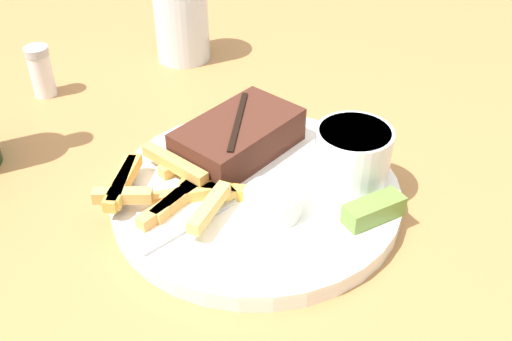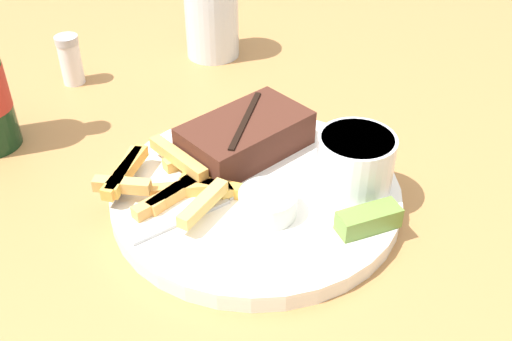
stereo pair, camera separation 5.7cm
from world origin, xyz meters
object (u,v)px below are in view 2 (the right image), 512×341
at_px(dipping_sauce_cup, 268,202).
at_px(fork_utensil, 191,215).
at_px(pickle_spear, 369,219).
at_px(steak_portion, 246,136).
at_px(dinner_plate, 256,194).
at_px(coleslaw_cup, 355,160).
at_px(salt_shaker, 70,60).
at_px(drinking_glass, 212,15).

xyz_separation_m(dipping_sauce_cup, fork_utensil, (-0.05, 0.05, -0.01)).
relative_size(pickle_spear, fork_utensil, 0.46).
bearing_deg(steak_portion, dinner_plate, -123.52).
bearing_deg(dipping_sauce_cup, dinner_plate, 61.88).
xyz_separation_m(coleslaw_cup, pickle_spear, (-0.04, -0.05, -0.02)).
distance_m(coleslaw_cup, salt_shaker, 0.41).
bearing_deg(salt_shaker, pickle_spear, -85.31).
distance_m(pickle_spear, salt_shaker, 0.46).
height_order(pickle_spear, fork_utensil, pickle_spear).
bearing_deg(salt_shaker, steak_portion, -82.21).
bearing_deg(steak_portion, fork_utensil, -158.61).
bearing_deg(pickle_spear, fork_utensil, 130.82).
relative_size(fork_utensil, salt_shaker, 2.07).
relative_size(coleslaw_cup, pickle_spear, 1.20).
xyz_separation_m(steak_portion, drinking_glass, (0.15, 0.23, 0.02)).
bearing_deg(salt_shaker, dinner_plate, -89.11).
bearing_deg(dipping_sauce_cup, salt_shaker, 87.93).
distance_m(fork_utensil, salt_shaker, 0.34).
xyz_separation_m(steak_portion, dipping_sauce_cup, (-0.05, -0.09, -0.01)).
height_order(steak_portion, pickle_spear, steak_portion).
bearing_deg(coleslaw_cup, dinner_plate, 137.48).
xyz_separation_m(steak_portion, salt_shaker, (-0.04, 0.29, -0.00)).
relative_size(coleslaw_cup, drinking_glass, 0.63).
relative_size(steak_portion, dipping_sauce_cup, 2.48).
height_order(dinner_plate, coleslaw_cup, coleslaw_cup).
height_order(dipping_sauce_cup, salt_shaker, salt_shaker).
distance_m(coleslaw_cup, dipping_sauce_cup, 0.09).
relative_size(dinner_plate, fork_utensil, 2.10).
bearing_deg(steak_portion, salt_shaker, 97.79).
xyz_separation_m(dinner_plate, fork_utensil, (-0.07, 0.01, 0.01)).
bearing_deg(salt_shaker, dipping_sauce_cup, -92.07).
height_order(coleslaw_cup, salt_shaker, coleslaw_cup).
bearing_deg(pickle_spear, coleslaw_cup, 52.09).
relative_size(coleslaw_cup, dipping_sauce_cup, 1.38).
bearing_deg(dinner_plate, dipping_sauce_cup, -118.12).
distance_m(dinner_plate, steak_portion, 0.07).
xyz_separation_m(coleslaw_cup, dipping_sauce_cup, (-0.09, 0.03, -0.02)).
bearing_deg(dinner_plate, pickle_spear, -74.03).
relative_size(steak_portion, fork_utensil, 0.99).
distance_m(dinner_plate, drinking_glass, 0.34).
xyz_separation_m(dinner_plate, steak_portion, (0.03, 0.05, 0.03)).
distance_m(dinner_plate, salt_shaker, 0.34).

